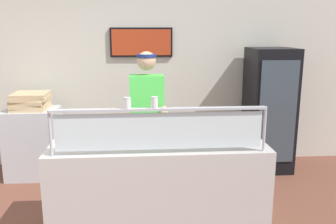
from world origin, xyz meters
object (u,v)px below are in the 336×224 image
object	(u,v)px
worker_figure	(148,119)
pizza_box_stack	(30,101)
pizza_tray	(147,138)
pizza_server	(147,136)
drink_fridge	(269,110)
pepper_flake_shaker	(154,103)
parmesan_shaker	(127,104)

from	to	relation	value
worker_figure	pizza_box_stack	xyz separation A→B (m)	(-1.55, 0.88, 0.05)
pizza_tray	pizza_server	xyz separation A→B (m)	(0.00, -0.02, 0.02)
pizza_server	drink_fridge	bearing A→B (deg)	36.87
pizza_server	worker_figure	world-z (taller)	worker_figure
pizza_tray	pepper_flake_shaker	size ratio (longest dim) A/B	4.19
pepper_flake_shaker	pizza_box_stack	distance (m)	2.50
pizza_tray	drink_fridge	world-z (taller)	drink_fridge
drink_fridge	parmesan_shaker	bearing A→B (deg)	-134.77
pizza_box_stack	parmesan_shaker	bearing A→B (deg)	-54.34
pizza_tray	worker_figure	distance (m)	0.61
pepper_flake_shaker	pizza_box_stack	bearing A→B (deg)	129.89
worker_figure	drink_fridge	bearing A→B (deg)	27.76
parmesan_shaker	pepper_flake_shaker	bearing A→B (deg)	-0.00
parmesan_shaker	pepper_flake_shaker	world-z (taller)	pepper_flake_shaker
drink_fridge	pizza_box_stack	distance (m)	3.30
pizza_tray	pizza_server	size ratio (longest dim) A/B	1.46
parmesan_shaker	pizza_tray	bearing A→B (deg)	68.73
worker_figure	pepper_flake_shaker	bearing A→B (deg)	-87.67
pizza_server	pizza_box_stack	size ratio (longest dim) A/B	0.58
pizza_server	parmesan_shaker	size ratio (longest dim) A/B	2.95
pizza_server	drink_fridge	world-z (taller)	drink_fridge
parmesan_shaker	pizza_box_stack	bearing A→B (deg)	125.66
worker_figure	drink_fridge	size ratio (longest dim) A/B	1.01
pizza_server	drink_fridge	size ratio (longest dim) A/B	0.16
parmesan_shaker	drink_fridge	size ratio (longest dim) A/B	0.05
pizza_tray	parmesan_shaker	world-z (taller)	parmesan_shaker
pizza_server	parmesan_shaker	distance (m)	0.59
pizza_server	drink_fridge	distance (m)	2.35
pepper_flake_shaker	parmesan_shaker	bearing A→B (deg)	180.00
parmesan_shaker	pizza_box_stack	xyz separation A→B (m)	(-1.36, 1.90, -0.33)
pizza_server	worker_figure	xyz separation A→B (m)	(0.02, 0.63, 0.02)
pizza_server	worker_figure	size ratio (longest dim) A/B	0.16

